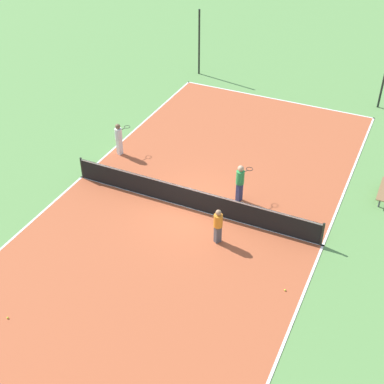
# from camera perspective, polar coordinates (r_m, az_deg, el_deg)

# --- Properties ---
(ground_plane) EXTENTS (80.00, 80.00, 0.00)m
(ground_plane) POSITION_cam_1_polar(r_m,az_deg,el_deg) (23.30, -0.00, -1.80)
(ground_plane) COLOR #60934C
(court_surface) EXTENTS (11.63, 23.84, 0.02)m
(court_surface) POSITION_cam_1_polar(r_m,az_deg,el_deg) (23.29, -0.00, -1.78)
(court_surface) COLOR #B75633
(court_surface) RESTS_ON ground_plane
(tennis_net) EXTENTS (11.43, 0.10, 1.09)m
(tennis_net) POSITION_cam_1_polar(r_m,az_deg,el_deg) (22.95, -0.00, -0.66)
(tennis_net) COLOR black
(tennis_net) RESTS_ON court_surface
(bench) EXTENTS (0.36, 1.94, 0.45)m
(bench) POSITION_cam_1_polar(r_m,az_deg,el_deg) (25.26, 19.72, 0.24)
(bench) COLOR olive
(bench) RESTS_ON ground_plane
(player_near_white) EXTENTS (0.58, 0.99, 1.69)m
(player_near_white) POSITION_cam_1_polar(r_m,az_deg,el_deg) (26.76, -7.81, 5.84)
(player_near_white) COLOR white
(player_near_white) RESTS_ON court_surface
(player_center_orange) EXTENTS (0.50, 0.50, 1.58)m
(player_center_orange) POSITION_cam_1_polar(r_m,az_deg,el_deg) (21.04, 2.80, -3.44)
(player_center_orange) COLOR #4C4C51
(player_center_orange) RESTS_ON court_surface
(player_far_green) EXTENTS (0.64, 0.99, 1.81)m
(player_far_green) POSITION_cam_1_polar(r_m,az_deg,el_deg) (23.26, 5.16, 1.23)
(player_far_green) COLOR navy
(player_far_green) RESTS_ON court_surface
(tennis_ball_far_baseline) EXTENTS (0.07, 0.07, 0.07)m
(tennis_ball_far_baseline) POSITION_cam_1_polar(r_m,az_deg,el_deg) (19.90, 9.89, -10.26)
(tennis_ball_far_baseline) COLOR #CCE033
(tennis_ball_far_baseline) RESTS_ON court_surface
(tennis_ball_near_net) EXTENTS (0.07, 0.07, 0.07)m
(tennis_ball_near_net) POSITION_cam_1_polar(r_m,az_deg,el_deg) (19.77, -19.07, -12.56)
(tennis_ball_near_net) COLOR #CCE033
(tennis_ball_near_net) RESTS_ON court_surface
(fence_post_back_left) EXTENTS (0.12, 0.12, 4.19)m
(fence_post_back_left) POSITION_cam_1_polar(r_m,az_deg,el_deg) (35.19, 0.77, 15.65)
(fence_post_back_left) COLOR black
(fence_post_back_left) RESTS_ON ground_plane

